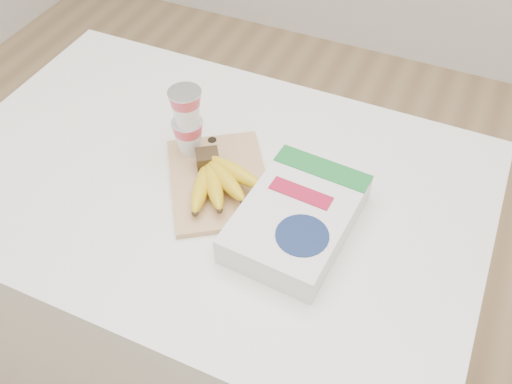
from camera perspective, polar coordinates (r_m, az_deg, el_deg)
table at (r=1.59m, az=-3.82°, el=-9.96°), size 1.19×0.79×0.89m
cutting_board at (r=1.22m, az=-3.72°, el=1.11°), size 0.32×0.34×0.01m
bananas at (r=1.18m, az=-3.86°, el=1.32°), size 0.19×0.18×0.06m
yogurt_stack at (r=1.23m, az=-6.91°, el=7.14°), size 0.07×0.07×0.17m
cereal_box at (r=1.12m, az=4.10°, el=-2.60°), size 0.22×0.31×0.07m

